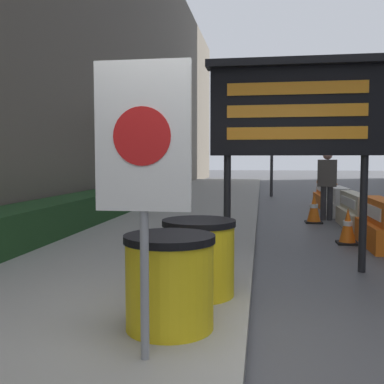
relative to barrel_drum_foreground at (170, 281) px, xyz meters
name	(u,v)px	position (x,y,z in m)	size (l,w,h in m)	color
ground_plane	(246,372)	(0.63, -0.35, -0.54)	(120.00, 120.00, 0.00)	#474749
building_left_facade	(104,30)	(-3.91, 9.45, 4.79)	(0.40, 50.40, 10.67)	#706656
hedge_strip	(62,214)	(-3.11, 4.67, -0.08)	(0.90, 7.92, 0.60)	#1E421E
bare_tree	(136,145)	(-2.90, 9.26, 1.40)	(1.97, 2.04, 3.14)	#4C3D2D
barrel_drum_foreground	(170,281)	(0.00, 0.00, 0.00)	(0.74, 0.74, 0.76)	yellow
barrel_drum_middle	(199,257)	(0.11, 0.92, 0.00)	(0.74, 0.74, 0.76)	yellow
warning_sign	(143,156)	(-0.05, -0.60, 1.01)	(0.65, 0.08, 2.01)	gray
message_board	(295,111)	(1.17, 2.78, 1.64)	(2.41, 0.36, 2.86)	black
jersey_barrier_orange_far	(381,226)	(2.78, 4.63, -0.17)	(0.56, 1.65, 0.84)	orange
jersey_barrier_cream	(355,213)	(2.78, 6.86, -0.20)	(0.50, 2.04, 0.78)	beige
jersey_barrier_white	(337,203)	(2.78, 9.23, -0.20)	(0.64, 1.66, 0.77)	silver
jersey_barrier_orange_near	(326,196)	(2.78, 11.41, -0.19)	(0.59, 2.09, 0.80)	orange
traffic_cone_near	(314,208)	(1.97, 7.52, -0.19)	(0.40, 0.40, 0.72)	black
traffic_cone_mid	(348,227)	(2.27, 4.85, -0.22)	(0.36, 0.36, 0.65)	black
traffic_cone_far	(365,219)	(2.78, 5.85, -0.20)	(0.39, 0.39, 0.69)	black
traffic_light_near_curb	(272,131)	(1.13, 15.04, 2.12)	(0.28, 0.44, 3.66)	#2D2D30
pedestrian_worker	(327,179)	(2.35, 8.09, 0.49)	(0.50, 0.35, 1.75)	#333338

